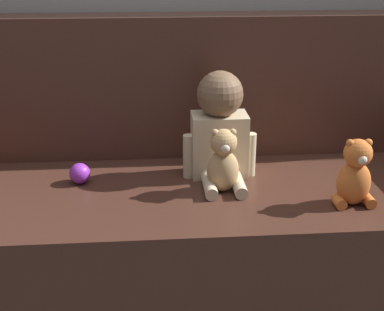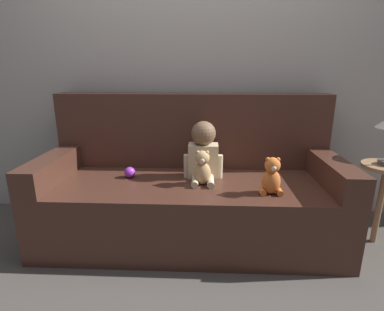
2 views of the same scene
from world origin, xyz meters
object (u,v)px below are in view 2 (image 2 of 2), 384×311
Objects in this scene: person_baby at (203,151)px; toy_ball at (130,172)px; plush_toy_side at (271,177)px; teddy_bear_brown at (202,168)px; couch at (191,190)px.

person_baby is 0.54m from toy_ball.
person_baby is 0.51m from plush_toy_side.
teddy_bear_brown is 3.07× the size of toy_ball.
couch reaches higher than person_baby.
toy_ball is (-0.94, 0.25, -0.07)m from plush_toy_side.
teddy_bear_brown is (0.09, -0.16, 0.22)m from couch.
teddy_bear_brown is 0.99× the size of plush_toy_side.
plush_toy_side is 0.98m from toy_ball.
plush_toy_side is at bearing -14.74° from toy_ball.
couch is 0.63m from plush_toy_side.
toy_ball is at bearing 168.20° from teddy_bear_brown.
couch is 5.14× the size of person_baby.
teddy_bear_brown reaches higher than toy_ball.
person_baby is (0.09, -0.01, 0.29)m from couch.
person_baby is at bearing 146.09° from plush_toy_side.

